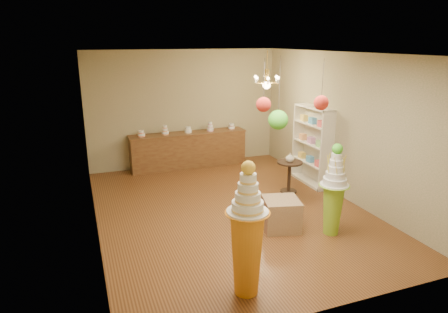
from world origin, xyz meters
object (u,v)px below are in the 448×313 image
object	(u,v)px
pedestal_green	(333,198)
pedestal_orange	(247,242)
round_table	(289,173)
sideboard	(189,149)

from	to	relation	value
pedestal_green	pedestal_orange	xyz separation A→B (m)	(-2.05, -1.03, 0.07)
pedestal_orange	round_table	xyz separation A→B (m)	(2.32, 3.00, -0.28)
sideboard	pedestal_green	bearing A→B (deg)	-74.08
pedestal_green	round_table	xyz separation A→B (m)	(0.28, 1.98, -0.21)
pedestal_green	round_table	bearing A→B (deg)	81.99
pedestal_green	pedestal_orange	size ratio (longest dim) A/B	0.88
pedestal_orange	round_table	bearing A→B (deg)	52.27
sideboard	round_table	distance (m)	2.97
pedestal_orange	sideboard	bearing A→B (deg)	82.17
pedestal_orange	sideboard	xyz separation A→B (m)	(0.76, 5.53, -0.26)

